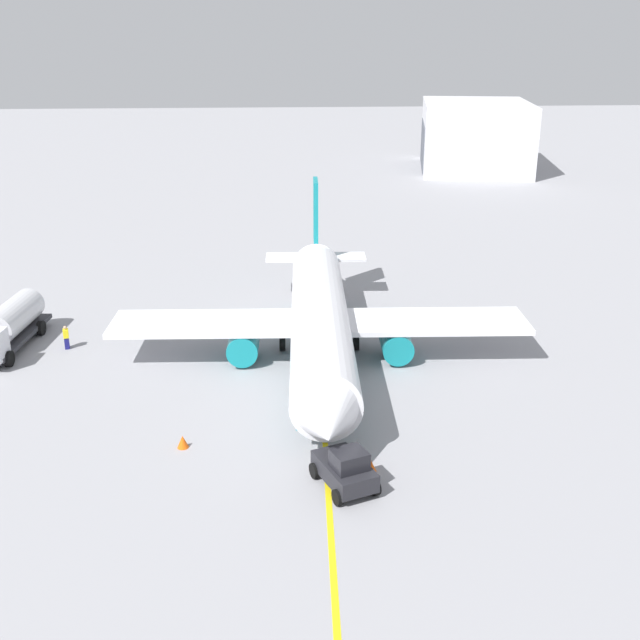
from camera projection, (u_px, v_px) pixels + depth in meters
name	position (u px, v px, depth m)	size (l,w,h in m)	color
ground_plane	(320.00, 361.00, 51.91)	(400.00, 400.00, 0.00)	#939399
airplane	(320.00, 321.00, 51.39)	(33.79, 28.61, 9.86)	white
fuel_tanker	(8.00, 325.00, 53.50)	(9.65, 3.53, 3.15)	#2D2D33
pushback_tug	(345.00, 469.00, 37.04)	(4.08, 3.37, 2.20)	#232328
refueling_worker	(66.00, 338.00, 53.73)	(0.59, 0.47, 1.71)	navy
safety_cone_nose	(371.00, 466.00, 38.61)	(0.56, 0.56, 0.63)	#F2590F
safety_cone_wingtip	(183.00, 442.00, 40.87)	(0.63, 0.63, 0.70)	#F2590F
distant_hangar	(474.00, 136.00, 125.99)	(26.93, 20.92, 10.86)	silver
taxi_line_marking	(320.00, 361.00, 51.91)	(60.51, 0.30, 0.01)	yellow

